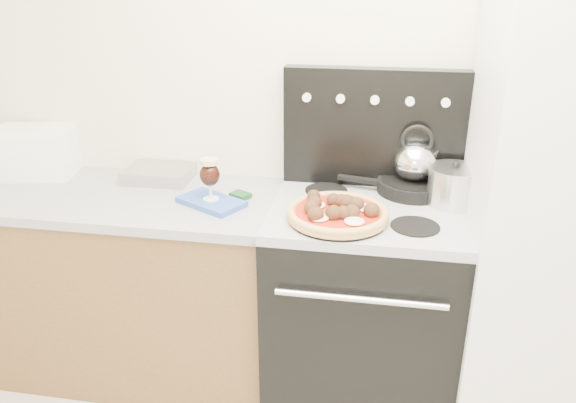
% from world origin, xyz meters
% --- Properties ---
extents(room_shell, '(3.52, 3.01, 2.52)m').
position_xyz_m(room_shell, '(0.00, 0.29, 1.25)').
color(room_shell, beige).
rests_on(room_shell, ground).
extents(base_cabinet, '(1.45, 0.60, 0.86)m').
position_xyz_m(base_cabinet, '(-1.02, 1.20, 0.43)').
color(base_cabinet, brown).
rests_on(base_cabinet, ground).
extents(countertop, '(1.48, 0.63, 0.04)m').
position_xyz_m(countertop, '(-1.02, 1.20, 0.88)').
color(countertop, '#9D9DA1').
rests_on(countertop, base_cabinet).
extents(stove_body, '(0.76, 0.65, 0.88)m').
position_xyz_m(stove_body, '(0.08, 1.18, 0.44)').
color(stove_body, black).
rests_on(stove_body, ground).
extents(cooktop, '(0.76, 0.65, 0.04)m').
position_xyz_m(cooktop, '(0.08, 1.18, 0.90)').
color(cooktop, '#ADADB2').
rests_on(cooktop, stove_body).
extents(backguard, '(0.76, 0.08, 0.50)m').
position_xyz_m(backguard, '(0.08, 1.45, 1.17)').
color(backguard, black).
rests_on(backguard, cooktop).
extents(fridge, '(0.64, 0.68, 1.90)m').
position_xyz_m(fridge, '(0.78, 1.15, 0.95)').
color(fridge, silver).
rests_on(fridge, ground).
extents(toaster_oven, '(0.39, 0.32, 0.22)m').
position_xyz_m(toaster_oven, '(-1.46, 1.36, 1.01)').
color(toaster_oven, white).
rests_on(toaster_oven, countertop).
extents(foil_sheet, '(0.29, 0.22, 0.06)m').
position_xyz_m(foil_sheet, '(-0.87, 1.38, 0.93)').
color(foil_sheet, silver).
rests_on(foil_sheet, countertop).
extents(oven_mitt, '(0.31, 0.27, 0.02)m').
position_xyz_m(oven_mitt, '(-0.55, 1.15, 0.91)').
color(oven_mitt, '#3054B0').
rests_on(oven_mitt, countertop).
extents(beer_glass, '(0.10, 0.10, 0.18)m').
position_xyz_m(beer_glass, '(-0.55, 1.15, 1.01)').
color(beer_glass, black).
rests_on(beer_glass, oven_mitt).
extents(pizza_pan, '(0.42, 0.42, 0.01)m').
position_xyz_m(pizza_pan, '(-0.03, 1.03, 0.93)').
color(pizza_pan, black).
rests_on(pizza_pan, cooktop).
extents(pizza, '(0.44, 0.44, 0.05)m').
position_xyz_m(pizza, '(-0.03, 1.03, 0.96)').
color(pizza, '#EDC978').
rests_on(pizza, pizza_pan).
extents(skillet, '(0.36, 0.36, 0.05)m').
position_xyz_m(skillet, '(0.26, 1.38, 0.95)').
color(skillet, black).
rests_on(skillet, cooktop).
extents(tea_kettle, '(0.21, 0.21, 0.20)m').
position_xyz_m(tea_kettle, '(0.26, 1.38, 1.07)').
color(tea_kettle, white).
rests_on(tea_kettle, skillet).
extents(stock_pot, '(0.26, 0.26, 0.15)m').
position_xyz_m(stock_pot, '(0.41, 1.27, 0.99)').
color(stock_pot, silver).
rests_on(stock_pot, cooktop).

